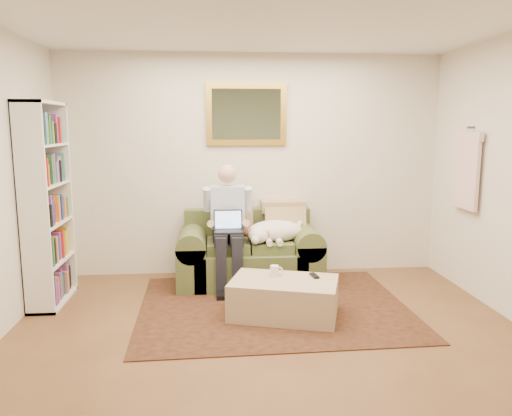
{
  "coord_description": "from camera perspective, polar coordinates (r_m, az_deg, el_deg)",
  "views": [
    {
      "loc": [
        -0.45,
        -3.42,
        1.77
      ],
      "look_at": [
        -0.03,
        1.51,
        0.95
      ],
      "focal_mm": 35.0,
      "sensor_mm": 36.0,
      "label": 1
    }
  ],
  "objects": [
    {
      "name": "room_shell",
      "position": [
        3.82,
        1.94,
        2.36
      ],
      "size": [
        4.51,
        5.0,
        2.61
      ],
      "color": "brown",
      "rests_on": "ground"
    },
    {
      "name": "rug",
      "position": [
        5.02,
        2.01,
        -11.16
      ],
      "size": [
        2.66,
        2.15,
        0.01
      ],
      "primitive_type": "cube",
      "rotation": [
        0.0,
        0.0,
        0.03
      ],
      "color": "black",
      "rests_on": "room_shell"
    },
    {
      "name": "sofa",
      "position": [
        5.69,
        -0.78,
        -5.82
      ],
      "size": [
        1.6,
        0.81,
        0.96
      ],
      "color": "#49552D",
      "rests_on": "room_shell"
    },
    {
      "name": "seated_man",
      "position": [
        5.44,
        -3.2,
        -2.24
      ],
      "size": [
        0.53,
        0.75,
        1.34
      ],
      "primitive_type": null,
      "color": "#8CA0D8",
      "rests_on": "sofa"
    },
    {
      "name": "laptop",
      "position": [
        5.38,
        -3.19,
        -2.03
      ],
      "size": [
        0.31,
        0.25,
        0.22
      ],
      "color": "black",
      "rests_on": "seated_man"
    },
    {
      "name": "sleeping_dog",
      "position": [
        5.56,
        2.22,
        -2.63
      ],
      "size": [
        0.66,
        0.41,
        0.24
      ],
      "primitive_type": null,
      "color": "white",
      "rests_on": "sofa"
    },
    {
      "name": "ottoman",
      "position": [
        4.74,
        3.22,
        -10.25
      ],
      "size": [
        1.11,
        0.87,
        0.35
      ],
      "primitive_type": "cube",
      "rotation": [
        0.0,
        0.0,
        -0.29
      ],
      "color": "tan",
      "rests_on": "room_shell"
    },
    {
      "name": "coffee_mug",
      "position": [
        4.79,
        2.13,
        -7.18
      ],
      "size": [
        0.08,
        0.08,
        0.1
      ],
      "primitive_type": "cylinder",
      "color": "white",
      "rests_on": "ottoman"
    },
    {
      "name": "tv_remote",
      "position": [
        4.8,
        6.68,
        -7.69
      ],
      "size": [
        0.07,
        0.16,
        0.02
      ],
      "primitive_type": "cube",
      "rotation": [
        0.0,
        0.0,
        0.16
      ],
      "color": "black",
      "rests_on": "ottoman"
    },
    {
      "name": "bookshelf",
      "position": [
        5.34,
        -22.81,
        0.37
      ],
      "size": [
        0.28,
        0.8,
        2.0
      ],
      "primitive_type": null,
      "color": "white",
      "rests_on": "room_shell"
    },
    {
      "name": "wall_mirror",
      "position": [
        5.9,
        -1.11,
        10.67
      ],
      "size": [
        0.94,
        0.04,
        0.72
      ],
      "color": "gold",
      "rests_on": "room_shell"
    },
    {
      "name": "hanging_shirt",
      "position": [
        5.68,
        22.92,
        4.43
      ],
      "size": [
        0.06,
        0.52,
        0.9
      ],
      "primitive_type": null,
      "color": "beige",
      "rests_on": "room_shell"
    }
  ]
}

